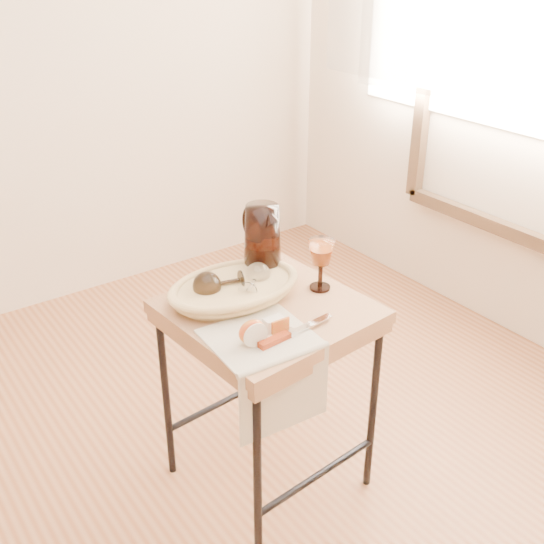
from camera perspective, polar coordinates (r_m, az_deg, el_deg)
curtain at (r=2.81m, az=22.08°, el=16.68°), size 0.02×1.00×2.20m
side_table at (r=2.10m, az=-0.32°, el=-10.84°), size 0.56×0.56×0.67m
tea_towel at (r=1.76m, az=-1.07°, el=-5.71°), size 0.29×0.26×0.01m
bread_basket at (r=1.94m, az=-3.29°, el=-1.59°), size 0.37×0.26×0.05m
goblet_lying_a at (r=1.92m, az=-4.39°, el=-0.96°), size 0.16×0.12×0.09m
goblet_lying_b at (r=1.94m, az=-1.60°, el=-0.81°), size 0.14×0.14×0.08m
pitcher at (r=2.03m, az=-0.84°, el=2.72°), size 0.19×0.26×0.27m
wine_goblet at (r=1.97m, az=4.26°, el=0.65°), size 0.08×0.08×0.16m
apple_half at (r=1.72m, az=-1.78°, el=-5.19°), size 0.08×0.05×0.07m
apple_wedge at (r=1.78m, az=0.14°, el=-4.53°), size 0.06×0.03×0.04m
table_knife at (r=1.77m, az=1.89°, el=-5.13°), size 0.25×0.04×0.02m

